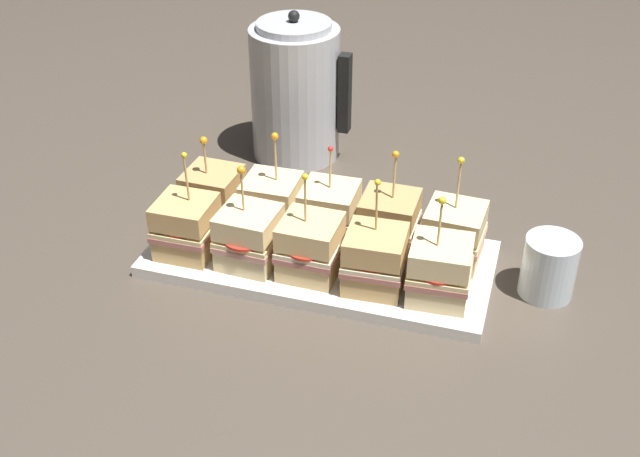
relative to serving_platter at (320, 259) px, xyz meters
The scene contains 14 objects.
ground_plane 0.01m from the serving_platter, ahead, with size 6.00×6.00×0.00m, color #4C4238.
serving_platter is the anchor object (origin of this frame).
sandwich_front_far_left 0.20m from the serving_platter, 165.12° to the right, with size 0.09×0.09×0.17m.
sandwich_front_left 0.12m from the serving_platter, 151.76° to the right, with size 0.09×0.09×0.16m.
sandwich_front_center 0.07m from the serving_platter, 90.69° to the right, with size 0.09×0.09×0.16m.
sandwich_front_right 0.12m from the serving_platter, 27.86° to the right, with size 0.09×0.09×0.17m.
sandwich_front_far_right 0.20m from the serving_platter, 14.91° to the right, with size 0.09×0.09×0.16m.
sandwich_back_far_left 0.20m from the serving_platter, 165.55° to the left, with size 0.09×0.09×0.15m.
sandwich_back_left 0.11m from the serving_platter, 153.52° to the left, with size 0.09×0.09×0.17m.
sandwich_back_center 0.07m from the serving_platter, 86.76° to the left, with size 0.09×0.09×0.15m.
sandwich_back_right 0.12m from the serving_platter, 27.91° to the left, with size 0.08×0.08×0.16m.
sandwich_back_far_right 0.20m from the serving_platter, 13.30° to the left, with size 0.09×0.09×0.17m.
kettle_steel 0.37m from the serving_platter, 113.95° to the left, with size 0.18×0.16×0.27m.
drinking_glass 0.33m from the serving_platter, ahead, with size 0.08×0.08×0.09m.
Camera 1 is at (0.28, -0.93, 0.71)m, focal length 45.00 mm.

